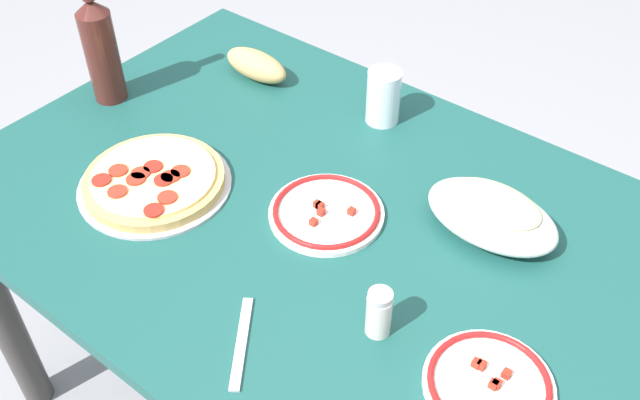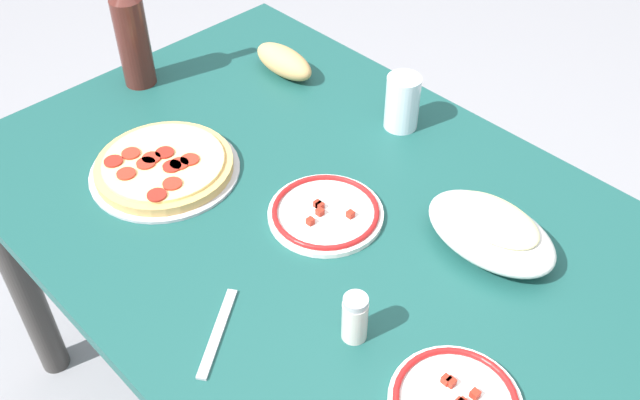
{
  "view_description": "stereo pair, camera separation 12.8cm",
  "coord_description": "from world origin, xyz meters",
  "px_view_note": "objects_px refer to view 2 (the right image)",
  "views": [
    {
      "loc": [
        -0.58,
        0.74,
        1.62
      ],
      "look_at": [
        0.0,
        0.0,
        0.75
      ],
      "focal_mm": 40.46,
      "sensor_mm": 36.0,
      "label": 1
    },
    {
      "loc": [
        -0.68,
        0.66,
        1.62
      ],
      "look_at": [
        0.0,
        0.0,
        0.75
      ],
      "focal_mm": 40.46,
      "sensor_mm": 36.0,
      "label": 2
    }
  ],
  "objects_px": {
    "dining_table": "(320,255)",
    "baked_pasta_dish": "(491,230)",
    "side_plate_far": "(326,213)",
    "bread_loaf": "(284,62)",
    "spice_shaker": "(355,318)",
    "water_glass": "(402,102)",
    "pepperoni_pizza": "(164,167)",
    "wine_bottle": "(132,34)"
  },
  "relations": [
    {
      "from": "dining_table",
      "to": "baked_pasta_dish",
      "type": "height_order",
      "value": "baked_pasta_dish"
    },
    {
      "from": "dining_table",
      "to": "side_plate_far",
      "type": "bearing_deg",
      "value": 179.7
    },
    {
      "from": "bread_loaf",
      "to": "baked_pasta_dish",
      "type": "bearing_deg",
      "value": 170.2
    },
    {
      "from": "bread_loaf",
      "to": "spice_shaker",
      "type": "height_order",
      "value": "spice_shaker"
    },
    {
      "from": "bread_loaf",
      "to": "water_glass",
      "type": "bearing_deg",
      "value": -172.46
    },
    {
      "from": "dining_table",
      "to": "side_plate_far",
      "type": "xyz_separation_m",
      "value": [
        -0.01,
        0.0,
        0.12
      ]
    },
    {
      "from": "dining_table",
      "to": "pepperoni_pizza",
      "type": "xyz_separation_m",
      "value": [
        0.29,
        0.14,
        0.13
      ]
    },
    {
      "from": "side_plate_far",
      "to": "spice_shaker",
      "type": "height_order",
      "value": "spice_shaker"
    },
    {
      "from": "pepperoni_pizza",
      "to": "wine_bottle",
      "type": "bearing_deg",
      "value": -25.82
    },
    {
      "from": "wine_bottle",
      "to": "water_glass",
      "type": "bearing_deg",
      "value": -149.96
    },
    {
      "from": "wine_bottle",
      "to": "dining_table",
      "type": "bearing_deg",
      "value": 179.43
    },
    {
      "from": "wine_bottle",
      "to": "spice_shaker",
      "type": "bearing_deg",
      "value": 169.02
    },
    {
      "from": "side_plate_far",
      "to": "bread_loaf",
      "type": "height_order",
      "value": "bread_loaf"
    },
    {
      "from": "pepperoni_pizza",
      "to": "water_glass",
      "type": "xyz_separation_m",
      "value": [
        -0.22,
        -0.44,
        0.04
      ]
    },
    {
      "from": "baked_pasta_dish",
      "to": "dining_table",
      "type": "bearing_deg",
      "value": 29.44
    },
    {
      "from": "pepperoni_pizza",
      "to": "water_glass",
      "type": "relative_size",
      "value": 2.48
    },
    {
      "from": "pepperoni_pizza",
      "to": "wine_bottle",
      "type": "xyz_separation_m",
      "value": [
        0.3,
        -0.14,
        0.11
      ]
    },
    {
      "from": "dining_table",
      "to": "pepperoni_pizza",
      "type": "height_order",
      "value": "pepperoni_pizza"
    },
    {
      "from": "bread_loaf",
      "to": "spice_shaker",
      "type": "xyz_separation_m",
      "value": [
        -0.62,
        0.41,
        0.01
      ]
    },
    {
      "from": "baked_pasta_dish",
      "to": "pepperoni_pizza",
      "type": "bearing_deg",
      "value": 27.43
    },
    {
      "from": "side_plate_far",
      "to": "spice_shaker",
      "type": "xyz_separation_m",
      "value": [
        -0.22,
        0.15,
        0.03
      ]
    },
    {
      "from": "pepperoni_pizza",
      "to": "baked_pasta_dish",
      "type": "bearing_deg",
      "value": -152.57
    },
    {
      "from": "pepperoni_pizza",
      "to": "baked_pasta_dish",
      "type": "xyz_separation_m",
      "value": [
        -0.55,
        -0.29,
        0.03
      ]
    },
    {
      "from": "dining_table",
      "to": "spice_shaker",
      "type": "relative_size",
      "value": 15.44
    },
    {
      "from": "side_plate_far",
      "to": "spice_shaker",
      "type": "relative_size",
      "value": 2.4
    },
    {
      "from": "baked_pasta_dish",
      "to": "water_glass",
      "type": "distance_m",
      "value": 0.37
    },
    {
      "from": "pepperoni_pizza",
      "to": "bread_loaf",
      "type": "distance_m",
      "value": 0.41
    },
    {
      "from": "baked_pasta_dish",
      "to": "spice_shaker",
      "type": "xyz_separation_m",
      "value": [
        0.03,
        0.3,
        0.0
      ]
    },
    {
      "from": "water_glass",
      "to": "side_plate_far",
      "type": "height_order",
      "value": "water_glass"
    },
    {
      "from": "dining_table",
      "to": "pepperoni_pizza",
      "type": "distance_m",
      "value": 0.34
    },
    {
      "from": "baked_pasta_dish",
      "to": "side_plate_far",
      "type": "xyz_separation_m",
      "value": [
        0.25,
        0.15,
        -0.03
      ]
    },
    {
      "from": "pepperoni_pizza",
      "to": "water_glass",
      "type": "height_order",
      "value": "water_glass"
    },
    {
      "from": "spice_shaker",
      "to": "dining_table",
      "type": "bearing_deg",
      "value": -33.24
    },
    {
      "from": "pepperoni_pizza",
      "to": "bread_loaf",
      "type": "xyz_separation_m",
      "value": [
        0.1,
        -0.4,
        0.02
      ]
    },
    {
      "from": "baked_pasta_dish",
      "to": "side_plate_far",
      "type": "bearing_deg",
      "value": 30.87
    },
    {
      "from": "pepperoni_pizza",
      "to": "baked_pasta_dish",
      "type": "relative_size",
      "value": 1.2
    },
    {
      "from": "dining_table",
      "to": "wine_bottle",
      "type": "height_order",
      "value": "wine_bottle"
    },
    {
      "from": "pepperoni_pizza",
      "to": "spice_shaker",
      "type": "distance_m",
      "value": 0.52
    },
    {
      "from": "water_glass",
      "to": "bread_loaf",
      "type": "height_order",
      "value": "water_glass"
    },
    {
      "from": "baked_pasta_dish",
      "to": "side_plate_far",
      "type": "relative_size",
      "value": 1.15
    },
    {
      "from": "wine_bottle",
      "to": "pepperoni_pizza",
      "type": "bearing_deg",
      "value": 154.18
    },
    {
      "from": "dining_table",
      "to": "baked_pasta_dish",
      "type": "xyz_separation_m",
      "value": [
        -0.26,
        -0.15,
        0.15
      ]
    }
  ]
}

